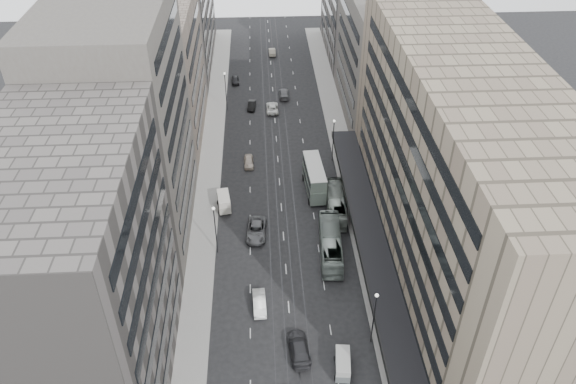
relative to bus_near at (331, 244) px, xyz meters
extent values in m
plane|color=black|center=(-6.58, -11.05, -1.72)|extent=(220.00, 220.00, 0.00)
cube|color=gray|center=(5.42, 26.45, -1.64)|extent=(4.00, 125.00, 0.15)
cube|color=gray|center=(-18.58, 26.45, -1.64)|extent=(4.00, 125.00, 0.15)
cube|color=gray|center=(14.92, -3.05, 13.28)|extent=(15.00, 60.00, 30.00)
cube|color=black|center=(5.42, -3.05, 2.28)|extent=(4.40, 60.00, 0.50)
cube|color=#4E4943|center=(14.92, 40.95, 10.28)|extent=(15.00, 28.00, 24.00)
cube|color=#5A5551|center=(-28.08, -19.05, 13.28)|extent=(15.00, 28.00, 30.00)
cube|color=#4E4943|center=(-28.08, 7.95, 15.28)|extent=(15.00, 26.00, 34.00)
cube|color=slate|center=(-28.08, 34.95, 10.78)|extent=(15.00, 28.00, 25.00)
cube|color=#5A5551|center=(-28.08, 67.95, 12.28)|extent=(15.00, 38.00, 28.00)
cylinder|color=#262628|center=(3.12, -16.05, 2.28)|extent=(0.16, 0.16, 8.00)
sphere|color=silver|center=(3.12, -16.05, 6.38)|extent=(0.44, 0.44, 0.44)
cylinder|color=#262628|center=(3.12, 23.95, 2.28)|extent=(0.16, 0.16, 8.00)
sphere|color=silver|center=(3.12, 23.95, 6.38)|extent=(0.44, 0.44, 0.44)
cylinder|color=#262628|center=(-16.28, 0.95, 2.28)|extent=(0.16, 0.16, 8.00)
sphere|color=silver|center=(-16.28, 0.95, 6.38)|extent=(0.44, 0.44, 0.44)
cylinder|color=#262628|center=(-16.28, 43.95, 2.28)|extent=(0.16, 0.16, 8.00)
sphere|color=silver|center=(-16.28, 43.95, 6.38)|extent=(0.44, 0.44, 0.44)
imported|color=gray|center=(0.00, 0.00, 0.00)|extent=(3.62, 12.47, 3.43)
imported|color=gray|center=(1.92, 9.38, -0.15)|extent=(3.24, 11.37, 3.13)
cube|color=slate|center=(-0.99, 14.96, -0.01)|extent=(3.14, 9.45, 2.38)
cube|color=slate|center=(-0.99, 14.96, 2.21)|extent=(3.07, 9.07, 2.07)
cube|color=silver|center=(-0.99, 14.96, 3.31)|extent=(3.14, 9.45, 0.12)
cylinder|color=black|center=(-2.07, 11.54, -1.20)|extent=(0.35, 1.05, 1.03)
cylinder|color=black|center=(0.51, 11.69, -1.20)|extent=(0.35, 1.05, 1.03)
cylinder|color=black|center=(-2.48, 18.23, -1.20)|extent=(0.35, 1.05, 1.03)
cylinder|color=black|center=(0.10, 18.38, -1.20)|extent=(0.35, 1.05, 1.03)
cube|color=#565C5E|center=(-0.91, -20.00, -0.90)|extent=(2.08, 4.13, 1.04)
cube|color=#A4A4A0|center=(-0.91, -20.00, 0.02)|extent=(2.04, 4.05, 0.81)
cylinder|color=black|center=(-1.88, -21.21, -1.42)|extent=(0.23, 0.61, 0.59)
cylinder|color=black|center=(-0.22, -21.39, -1.42)|extent=(0.23, 0.61, 0.59)
cylinder|color=black|center=(-1.60, -18.60, -1.42)|extent=(0.23, 0.61, 0.59)
cylinder|color=black|center=(0.06, -18.78, -1.42)|extent=(0.23, 0.61, 0.59)
cube|color=#B3AFA2|center=(-15.66, 11.14, -0.76)|extent=(2.38, 4.29, 1.25)
cube|color=silver|center=(-15.66, 11.14, 0.36)|extent=(2.33, 4.20, 0.99)
cylinder|color=black|center=(-16.39, 9.68, -1.39)|extent=(0.27, 0.67, 0.65)
cylinder|color=black|center=(-14.57, 9.94, -1.39)|extent=(0.27, 0.67, 0.65)
cylinder|color=black|center=(-16.76, 12.35, -1.39)|extent=(0.27, 0.67, 0.65)
cylinder|color=black|center=(-14.94, 12.60, -1.39)|extent=(0.27, 0.67, 0.65)
imported|color=white|center=(-10.36, -9.85, -0.94)|extent=(1.85, 4.77, 1.55)
imported|color=#5E5E60|center=(-10.62, 4.54, -0.86)|extent=(3.31, 6.35, 1.71)
imported|color=#28282B|center=(-5.77, -17.23, -0.86)|extent=(2.87, 6.08, 1.71)
imported|color=beige|center=(-11.76, 23.34, -1.00)|extent=(1.81, 4.24, 1.43)
imported|color=black|center=(-11.16, 44.35, -1.01)|extent=(1.89, 4.38, 1.40)
imported|color=white|center=(-6.98, 43.08, -0.99)|extent=(2.44, 5.23, 1.45)
imported|color=#5E5E60|center=(-4.29, 49.15, -0.96)|extent=(2.13, 5.22, 1.51)
imported|color=black|center=(-14.84, 56.51, -1.03)|extent=(1.92, 4.12, 1.36)
imported|color=#A69F8A|center=(-6.06, 71.84, -0.98)|extent=(1.66, 4.51, 1.47)
camera|label=1|loc=(-9.40, -59.45, 53.97)|focal=35.00mm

